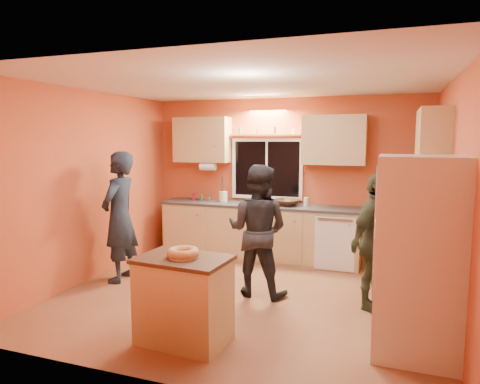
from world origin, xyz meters
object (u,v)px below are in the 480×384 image
at_px(refrigerator, 418,257).
at_px(person_right, 375,242).
at_px(island, 184,299).
at_px(person_center, 258,230).
at_px(person_left, 120,217).

xyz_separation_m(refrigerator, person_right, (-0.39, 0.96, -0.12)).
height_order(refrigerator, island, refrigerator).
xyz_separation_m(island, person_right, (1.68, 1.45, 0.36)).
bearing_deg(refrigerator, person_center, 151.82).
bearing_deg(refrigerator, person_left, 167.18).
bearing_deg(person_left, island, 46.21).
distance_m(person_left, person_center, 1.94).
bearing_deg(person_center, refrigerator, 154.96).
relative_size(refrigerator, person_left, 1.01).
bearing_deg(person_left, person_right, 87.22).
height_order(island, person_center, person_center).
xyz_separation_m(refrigerator, island, (-2.07, -0.49, -0.48)).
bearing_deg(person_right, person_center, 116.23).
distance_m(island, person_center, 1.53).
xyz_separation_m(person_center, person_right, (1.40, -0.00, -0.03)).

